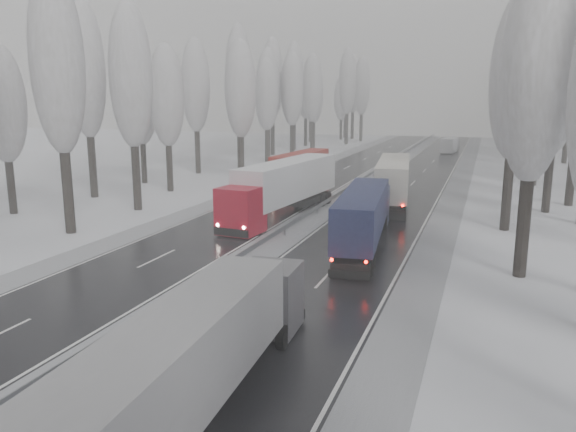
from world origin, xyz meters
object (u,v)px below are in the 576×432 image
Objects in this scene: box_truck_distant at (450,145)px; truck_blue_box at (365,213)px; truck_red_red at (297,168)px; truck_red_white at (283,185)px; truck_grey_tarp at (198,352)px; truck_cream_box at (394,178)px.

truck_blue_box is at bearing -84.63° from box_truck_distant.
truck_red_red reaches higher than box_truck_distant.
truck_red_white is (-8.10, 6.88, 0.37)m from truck_blue_box.
truck_grey_tarp is 89.50m from box_truck_distant.
truck_blue_box reaches higher than truck_red_red.
truck_blue_box is at bearing -34.51° from truck_red_white.
truck_grey_tarp is 21.37m from truck_blue_box.
truck_blue_box is 0.92× the size of truck_cream_box.
truck_cream_box reaches higher than box_truck_distant.
truck_grey_tarp is 44.85m from truck_red_red.
truck_cream_box is at bearing 87.12° from truck_grey_tarp.
truck_red_white is 15.58m from truck_red_red.
truck_grey_tarp is at bearing -96.96° from truck_cream_box.
truck_blue_box is 0.86× the size of truck_red_white.
truck_cream_box is (-0.61, 15.35, 0.20)m from truck_blue_box.
box_truck_distant is 0.50× the size of truck_red_red.
truck_red_red is at bearing 101.82° from truck_grey_tarp.
truck_red_white reaches higher than truck_red_red.
box_truck_distant is 0.41× the size of truck_red_white.
truck_red_white is (-7.71, 28.25, 0.42)m from truck_grey_tarp.
truck_grey_tarp is at bearing -97.23° from truck_blue_box.
truck_blue_box is 68.13m from box_truck_distant.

